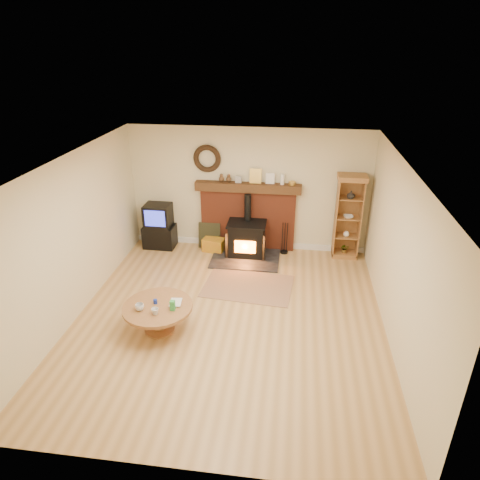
# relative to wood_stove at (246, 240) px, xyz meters

# --- Properties ---
(ground) EXTENTS (5.50, 5.50, 0.00)m
(ground) POSITION_rel_wood_stove_xyz_m (-0.02, -2.27, -0.36)
(ground) COLOR #AB7F47
(ground) RESTS_ON ground
(room_shell) EXTENTS (5.02, 5.52, 2.61)m
(room_shell) POSITION_rel_wood_stove_xyz_m (-0.04, -2.18, 1.36)
(room_shell) COLOR beige
(room_shell) RESTS_ON ground
(chimney_breast) EXTENTS (2.20, 0.22, 1.78)m
(chimney_breast) POSITION_rel_wood_stove_xyz_m (-0.02, 0.39, 0.44)
(chimney_breast) COLOR brown
(chimney_breast) RESTS_ON ground
(wood_stove) EXTENTS (1.40, 1.00, 1.30)m
(wood_stove) POSITION_rel_wood_stove_xyz_m (0.00, 0.00, 0.00)
(wood_stove) COLOR black
(wood_stove) RESTS_ON ground
(area_rug) EXTENTS (1.70, 1.25, 0.01)m
(area_rug) POSITION_rel_wood_stove_xyz_m (0.18, -1.23, -0.35)
(area_rug) COLOR brown
(area_rug) RESTS_ON ground
(tv_unit) EXTENTS (0.68, 0.49, 0.98)m
(tv_unit) POSITION_rel_wood_stove_xyz_m (-1.94, 0.19, 0.11)
(tv_unit) COLOR black
(tv_unit) RESTS_ON ground
(curio_cabinet) EXTENTS (0.57, 0.41, 1.77)m
(curio_cabinet) POSITION_rel_wood_stove_xyz_m (2.04, 0.28, 0.53)
(curio_cabinet) COLOR brown
(curio_cabinet) RESTS_ON ground
(firelog_box) EXTENTS (0.50, 0.37, 0.28)m
(firelog_box) POSITION_rel_wood_stove_xyz_m (-0.72, 0.13, -0.22)
(firelog_box) COLOR yellow
(firelog_box) RESTS_ON ground
(leaning_painting) EXTENTS (0.48, 0.13, 0.57)m
(leaning_painting) POSITION_rel_wood_stove_xyz_m (-0.84, 0.28, -0.07)
(leaning_painting) COLOR black
(leaning_painting) RESTS_ON ground
(fire_tools) EXTENTS (0.16, 0.16, 0.70)m
(fire_tools) POSITION_rel_wood_stove_xyz_m (0.79, 0.23, -0.23)
(fire_tools) COLOR black
(fire_tools) RESTS_ON ground
(coffee_table) EXTENTS (1.08, 1.08, 0.62)m
(coffee_table) POSITION_rel_wood_stove_xyz_m (-1.06, -2.72, 0.01)
(coffee_table) COLOR brown
(coffee_table) RESTS_ON ground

